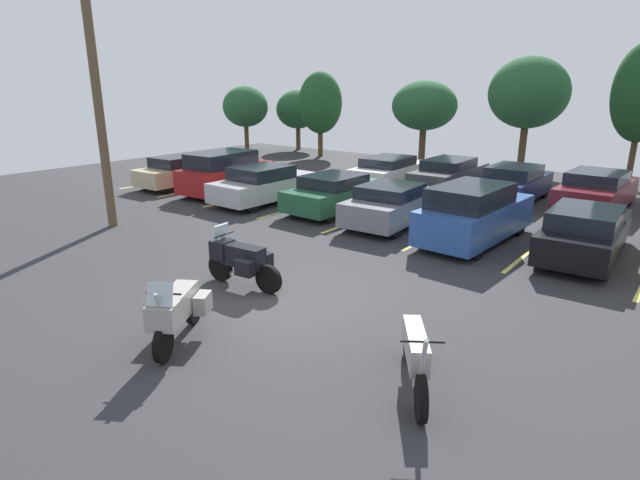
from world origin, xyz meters
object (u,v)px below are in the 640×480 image
at_px(car_silver, 265,184).
at_px(car_green, 336,193).
at_px(motorcycle_third, 176,310).
at_px(car_red, 226,173).
at_px(car_far_navy, 514,184).
at_px(car_far_charcoal, 449,175).
at_px(car_far_maroon, 596,191).
at_px(car_grey, 393,204).
at_px(car_far_white, 390,170).
at_px(motorcycle_second, 415,355).
at_px(car_blue, 474,214).
at_px(motorcycle_touring, 240,259).
at_px(utility_pole, 96,87).
at_px(car_black, 585,232).
at_px(car_champagne, 182,171).

height_order(car_silver, car_green, car_silver).
relative_size(motorcycle_third, car_silver, 0.40).
xyz_separation_m(car_red, car_far_navy, (10.36, 5.95, -0.16)).
relative_size(car_far_charcoal, car_far_maroon, 1.00).
relative_size(car_grey, car_far_white, 0.88).
relative_size(motorcycle_second, car_red, 0.44).
bearing_deg(car_far_white, car_blue, -44.10).
height_order(car_grey, car_blue, car_blue).
relative_size(motorcycle_second, car_far_charcoal, 0.41).
xyz_separation_m(car_far_navy, car_far_maroon, (2.90, 0.42, -0.00)).
relative_size(motorcycle_touring, car_far_maroon, 0.44).
xyz_separation_m(car_far_white, car_far_maroon, (8.69, 0.23, 0.07)).
height_order(motorcycle_third, car_far_charcoal, car_far_charcoal).
height_order(car_far_white, car_far_charcoal, car_far_charcoal).
bearing_deg(utility_pole, motorcycle_second, -10.49).
xyz_separation_m(car_blue, car_black, (2.94, 0.49, -0.16)).
height_order(car_red, car_silver, car_red).
distance_m(motorcycle_third, car_green, 10.61).
bearing_deg(motorcycle_touring, car_champagne, 148.24).
height_order(car_blue, utility_pole, utility_pole).
distance_m(car_silver, car_far_white, 6.68).
xyz_separation_m(motorcycle_second, car_far_charcoal, (-6.03, 14.52, 0.17)).
height_order(motorcycle_touring, car_red, car_red).
distance_m(motorcycle_second, car_far_charcoal, 15.72).
height_order(car_black, car_far_maroon, car_far_maroon).
height_order(car_silver, car_blue, car_blue).
distance_m(car_green, car_far_navy, 7.33).
height_order(motorcycle_touring, car_far_navy, car_far_navy).
height_order(car_green, car_far_navy, car_far_navy).
bearing_deg(car_far_white, motorcycle_touring, -74.19).
distance_m(motorcycle_second, car_black, 8.51).
xyz_separation_m(car_red, car_far_charcoal, (7.47, 6.23, -0.16)).
height_order(motorcycle_third, car_blue, car_blue).
bearing_deg(car_blue, car_silver, 179.59).
xyz_separation_m(car_silver, car_far_navy, (7.80, 6.18, 0.01)).
xyz_separation_m(car_green, car_far_charcoal, (1.77, 5.94, 0.05)).
bearing_deg(car_silver, car_far_maroon, 31.67).
distance_m(car_red, car_far_navy, 11.95).
bearing_deg(motorcycle_third, car_black, 64.28).
bearing_deg(car_blue, motorcycle_second, -74.03).
bearing_deg(car_far_white, car_green, -79.09).
relative_size(car_silver, car_black, 0.99).
xyz_separation_m(motorcycle_third, car_far_white, (-4.82, 15.80, 0.00)).
distance_m(motorcycle_third, car_blue, 9.55).
bearing_deg(car_grey, motorcycle_third, -83.45).
bearing_deg(motorcycle_second, utility_pole, 169.51).
bearing_deg(car_far_maroon, motorcycle_third, -103.56).
relative_size(motorcycle_touring, car_blue, 0.46).
xyz_separation_m(motorcycle_second, car_green, (-7.80, 8.58, 0.12)).
distance_m(motorcycle_second, car_green, 11.60).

